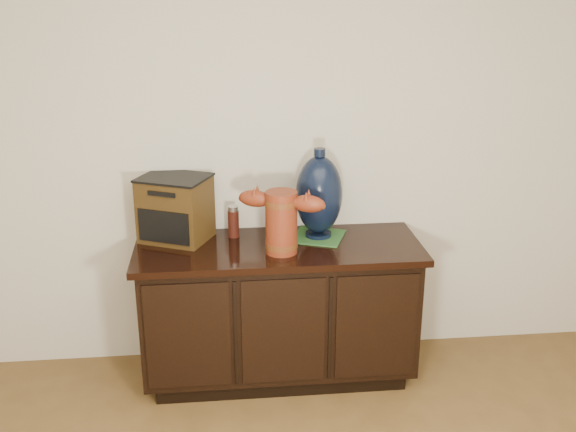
{
  "coord_description": "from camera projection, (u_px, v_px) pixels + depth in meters",
  "views": [
    {
      "loc": [
        -0.28,
        -0.94,
        2.04
      ],
      "look_at": [
        0.04,
        2.18,
        0.93
      ],
      "focal_mm": 42.0,
      "sensor_mm": 36.0,
      "label": 1
    }
  ],
  "objects": [
    {
      "name": "terracotta_vessel",
      "position": [
        281.0,
        219.0,
        3.29
      ],
      "size": [
        0.44,
        0.25,
        0.31
      ],
      "rotation": [
        0.0,
        0.0,
        -0.4
      ],
      "color": "maroon",
      "rests_on": "sideboard"
    },
    {
      "name": "spray_can",
      "position": [
        233.0,
        222.0,
        3.52
      ],
      "size": [
        0.06,
        0.06,
        0.17
      ],
      "color": "#55190E",
      "rests_on": "sideboard"
    },
    {
      "name": "green_mat",
      "position": [
        318.0,
        236.0,
        3.54
      ],
      "size": [
        0.33,
        0.33,
        0.01
      ],
      "primitive_type": "cube",
      "rotation": [
        0.0,
        0.0,
        -0.37
      ],
      "color": "#2C5E2A",
      "rests_on": "sideboard"
    },
    {
      "name": "lamp_base",
      "position": [
        319.0,
        195.0,
        3.46
      ],
      "size": [
        0.31,
        0.31,
        0.47
      ],
      "rotation": [
        0.0,
        0.0,
        -0.37
      ],
      "color": "black",
      "rests_on": "green_mat"
    },
    {
      "name": "sideboard",
      "position": [
        279.0,
        310.0,
        3.55
      ],
      "size": [
        1.46,
        0.56,
        0.75
      ],
      "color": "black",
      "rests_on": "ground"
    },
    {
      "name": "tv_radio",
      "position": [
        175.0,
        208.0,
        3.46
      ],
      "size": [
        0.42,
        0.39,
        0.34
      ],
      "rotation": [
        0.0,
        0.0,
        -0.43
      ],
      "color": "#3A270E",
      "rests_on": "sideboard"
    }
  ]
}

